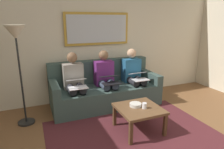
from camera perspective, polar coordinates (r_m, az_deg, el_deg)
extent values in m
cube|color=beige|center=(4.43, -4.51, 9.78)|extent=(6.00, 0.12, 2.60)
cube|color=#4C1E23|center=(3.28, 5.91, -16.42)|extent=(2.60, 1.80, 0.01)
cube|color=#384C47|center=(4.17, -1.84, -5.97)|extent=(2.20, 0.90, 0.42)
cube|color=#384C47|center=(4.35, -3.52, 1.13)|extent=(2.20, 0.20, 0.48)
cube|color=#384C47|center=(4.52, 10.44, -0.39)|extent=(0.14, 0.90, 0.20)
cube|color=#384C47|center=(3.85, -16.41, -3.58)|extent=(0.14, 0.90, 0.20)
cube|color=#B7892D|center=(4.32, -4.20, 12.98)|extent=(1.41, 0.04, 0.67)
cube|color=#B2B7BC|center=(4.30, -4.10, 12.96)|extent=(1.31, 0.01, 0.57)
cube|color=brown|center=(3.20, 7.77, -9.71)|extent=(0.67, 0.67, 0.04)
cube|color=#4C331E|center=(3.23, 14.99, -13.90)|extent=(0.05, 0.05, 0.36)
cube|color=#4C331E|center=(2.94, 5.43, -16.48)|extent=(0.05, 0.05, 0.36)
cube|color=#4C331E|center=(3.65, 9.38, -9.94)|extent=(0.05, 0.05, 0.36)
cube|color=#4C331E|center=(3.40, 0.74, -11.70)|extent=(0.05, 0.05, 0.36)
cylinder|color=silver|center=(3.16, 9.30, -8.83)|extent=(0.07, 0.07, 0.09)
cylinder|color=beige|center=(3.22, 6.76, -8.62)|extent=(0.19, 0.19, 0.05)
cube|color=#235B84|center=(4.37, 5.52, 1.29)|extent=(0.38, 0.22, 0.50)
sphere|color=tan|center=(4.30, 5.64, 6.08)|extent=(0.20, 0.20, 0.20)
cylinder|color=#232328|center=(4.29, 7.83, -1.57)|extent=(0.14, 0.42, 0.14)
cylinder|color=#232328|center=(4.20, 5.70, -1.85)|extent=(0.14, 0.42, 0.14)
cylinder|color=#232328|center=(4.21, 9.12, -5.99)|extent=(0.11, 0.11, 0.42)
cylinder|color=#232328|center=(4.12, 6.97, -6.37)|extent=(0.11, 0.11, 0.42)
cube|color=silver|center=(4.05, 8.25, -1.49)|extent=(0.32, 0.21, 0.01)
cube|color=silver|center=(4.13, 7.35, 0.39)|extent=(0.32, 0.20, 0.08)
cube|color=#A5C6EA|center=(4.13, 7.38, 0.43)|extent=(0.29, 0.17, 0.06)
cube|color=#66236B|center=(4.12, -2.39, 0.47)|extent=(0.38, 0.22, 0.50)
sphere|color=brown|center=(4.04, -2.45, 5.55)|extent=(0.20, 0.20, 0.20)
cylinder|color=#384256|center=(4.01, -0.12, -2.61)|extent=(0.14, 0.42, 0.14)
cylinder|color=#384256|center=(3.95, -2.54, -2.91)|extent=(0.14, 0.42, 0.14)
cylinder|color=#384256|center=(3.93, 1.06, -7.37)|extent=(0.11, 0.11, 0.42)
cylinder|color=#384256|center=(3.87, -1.42, -7.76)|extent=(0.11, 0.11, 0.42)
cube|color=black|center=(3.77, -0.17, -2.58)|extent=(0.34, 0.21, 0.01)
cube|color=black|center=(3.85, -0.89, -0.50)|extent=(0.34, 0.21, 0.06)
cube|color=#A5C6EA|center=(3.85, -0.87, -0.45)|extent=(0.31, 0.18, 0.04)
cube|color=gray|center=(3.95, -11.13, -0.45)|extent=(0.38, 0.22, 0.50)
sphere|color=brown|center=(3.87, -11.41, 4.82)|extent=(0.20, 0.20, 0.20)
cylinder|color=#232328|center=(3.83, -9.03, -3.70)|extent=(0.14, 0.42, 0.14)
cylinder|color=#232328|center=(3.79, -11.68, -4.01)|extent=(0.14, 0.42, 0.14)
cylinder|color=#232328|center=(3.74, -8.08, -8.75)|extent=(0.11, 0.11, 0.42)
cylinder|color=#232328|center=(3.71, -10.81, -9.12)|extent=(0.11, 0.11, 0.42)
cube|color=white|center=(3.59, -9.69, -3.75)|extent=(0.33, 0.22, 0.01)
cube|color=white|center=(3.69, -10.25, -1.49)|extent=(0.33, 0.21, 0.07)
cube|color=#A5C6EA|center=(3.68, -10.24, -1.44)|extent=(0.30, 0.18, 0.06)
cylinder|color=black|center=(3.85, -23.35, -12.43)|extent=(0.28, 0.28, 0.03)
cylinder|color=black|center=(3.58, -24.59, -1.93)|extent=(0.03, 0.03, 1.50)
cone|color=beige|center=(3.45, -26.09, 10.87)|extent=(0.32, 0.32, 0.22)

